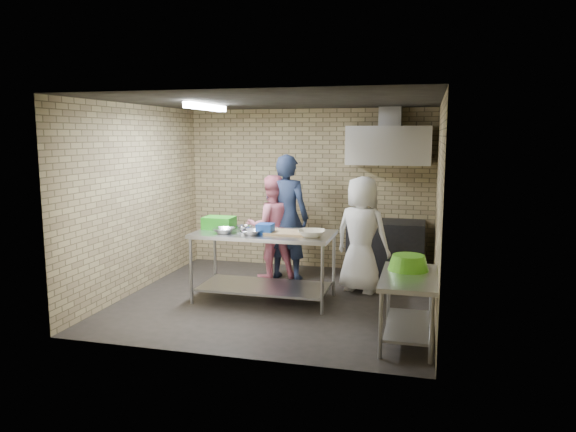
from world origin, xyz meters
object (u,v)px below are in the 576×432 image
object	(u,v)px
stove	(386,249)
green_basin	(408,262)
prep_table	(264,266)
green_crate	(219,223)
blue_tub	(265,229)
bottle_red	(393,150)
woman_white	(362,234)
bottle_green	(418,151)
side_counter	(408,309)
woman_pink	(271,227)
man_navy	(287,217)

from	to	relation	value
stove	green_basin	size ratio (longest dim) A/B	2.61
prep_table	green_crate	bearing A→B (deg)	170.27
blue_tub	bottle_red	xyz separation A→B (m)	(1.53, 2.02, 1.01)
green_basin	bottle_red	world-z (taller)	bottle_red
green_crate	blue_tub	xyz separation A→B (m)	(0.75, -0.22, -0.02)
green_crate	blue_tub	world-z (taller)	green_crate
prep_table	woman_white	size ratio (longest dim) A/B	1.13
prep_table	bottle_green	size ratio (longest dim) A/B	12.63
blue_tub	bottle_red	distance (m)	2.73
green_crate	bottle_green	bearing A→B (deg)	33.82
side_counter	bottle_green	world-z (taller)	bottle_green
side_counter	woman_pink	distance (m)	3.17
man_navy	woman_white	size ratio (longest dim) A/B	1.17
bottle_red	man_navy	distance (m)	2.03
stove	woman_white	world-z (taller)	woman_white
side_counter	blue_tub	world-z (taller)	blue_tub
stove	bottle_red	size ratio (longest dim) A/B	6.67
stove	bottle_green	distance (m)	1.65
stove	blue_tub	xyz separation A→B (m)	(-1.48, -1.78, 0.57)
blue_tub	green_basin	bearing A→B (deg)	-20.72
side_counter	blue_tub	bearing A→B (deg)	153.26
green_crate	green_basin	xyz separation A→B (m)	(2.66, -0.94, -0.20)
side_counter	woman_pink	world-z (taller)	woman_pink
green_basin	woman_pink	distance (m)	2.95
prep_table	bottle_red	size ratio (longest dim) A/B	10.53
blue_tub	prep_table	bearing A→B (deg)	116.57
green_basin	blue_tub	bearing A→B (deg)	159.28
green_crate	bottle_green	size ratio (longest dim) A/B	2.81
woman_white	green_crate	bearing A→B (deg)	37.40
green_crate	woman_white	distance (m)	2.05
woman_pink	man_navy	bearing A→B (deg)	153.31
green_basin	bottle_green	distance (m)	2.98
prep_table	bottle_green	bearing A→B (deg)	44.04
bottle_green	woman_pink	world-z (taller)	bottle_green
stove	green_basin	xyz separation A→B (m)	(0.43, -2.50, 0.38)
green_crate	green_basin	distance (m)	2.83
blue_tub	bottle_red	world-z (taller)	bottle_red
green_crate	woman_white	xyz separation A→B (m)	(1.95, 0.62, -0.19)
stove	bottle_green	size ratio (longest dim) A/B	8.00
blue_tub	bottle_green	world-z (taller)	bottle_green
stove	woman_pink	size ratio (longest dim) A/B	0.73
bottle_green	man_navy	world-z (taller)	bottle_green
prep_table	woman_white	distance (m)	1.50
green_basin	woman_white	xyz separation A→B (m)	(-0.71, 1.56, 0.01)
stove	woman_white	xyz separation A→B (m)	(-0.28, -0.94, 0.39)
stove	green_crate	bearing A→B (deg)	-145.10
stove	green_basin	world-z (taller)	green_basin
side_counter	woman_white	xyz separation A→B (m)	(-0.73, 1.81, 0.47)
green_basin	woman_pink	size ratio (longest dim) A/B	0.28
bottle_red	man_navy	xyz separation A→B (m)	(-1.57, -0.76, -1.04)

